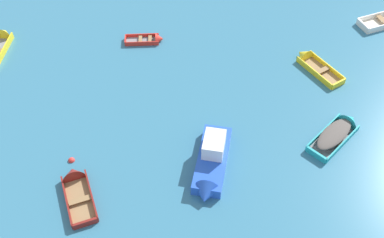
{
  "coord_description": "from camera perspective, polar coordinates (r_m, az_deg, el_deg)",
  "views": [
    {
      "loc": [
        -3.75,
        0.87,
        21.03
      ],
      "look_at": [
        0.0,
        19.41,
        0.15
      ],
      "focal_mm": 43.02,
      "sensor_mm": 36.0,
      "label": 1
    }
  ],
  "objects": [
    {
      "name": "rowboat_yellow_near_right",
      "position": [
        32.99,
        14.45,
        6.92
      ],
      "size": [
        2.51,
        4.07,
        1.14
      ],
      "color": "#99754C",
      "rests_on": "ground_plane"
    },
    {
      "name": "rowboat_yellow_distant_center",
      "position": [
        36.35,
        -22.71,
        8.84
      ],
      "size": [
        2.33,
        4.25,
        1.29
      ],
      "color": "gray",
      "rests_on": "ground_plane"
    },
    {
      "name": "rowboat_turquoise_back_row_left",
      "position": [
        28.72,
        17.83,
        -1.31
      ],
      "size": [
        4.12,
        3.42,
        1.31
      ],
      "color": "gray",
      "rests_on": "ground_plane"
    },
    {
      "name": "rowboat_maroon_midfield_left",
      "position": [
        25.96,
        -14.21,
        -7.8
      ],
      "size": [
        1.87,
        3.84,
        1.25
      ],
      "color": "#99754C",
      "rests_on": "ground_plane"
    },
    {
      "name": "motor_launch_blue_back_row_right",
      "position": [
        25.59,
        2.41,
        -5.47
      ],
      "size": [
        3.28,
        5.27,
        1.94
      ],
      "color": "blue",
      "rests_on": "ground_plane"
    },
    {
      "name": "rowboat_red_outer_right",
      "position": [
        34.03,
        -5.03,
        9.79
      ],
      "size": [
        2.89,
        1.33,
        0.89
      ],
      "color": "gray",
      "rests_on": "ground_plane"
    },
    {
      "name": "mooring_buoy_between_boats_left",
      "position": [
        27.21,
        -14.7,
        -5.0
      ],
      "size": [
        0.38,
        0.38,
        0.38
      ],
      "primitive_type": "sphere",
      "color": "red",
      "rests_on": "ground_plane"
    }
  ]
}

